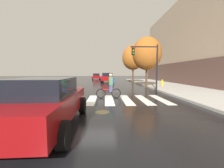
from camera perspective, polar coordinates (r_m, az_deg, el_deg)
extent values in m
plane|color=black|center=(9.16, -6.38, -6.41)|extent=(120.00, 120.00, 0.00)
cube|color=silver|center=(10.08, -27.74, -5.88)|extent=(0.55, 3.37, 0.01)
cube|color=silver|center=(9.66, -21.66, -6.11)|extent=(0.55, 3.37, 0.01)
cube|color=silver|center=(9.36, -15.10, -6.28)|extent=(0.55, 3.37, 0.01)
cube|color=silver|center=(9.18, -8.20, -6.37)|extent=(0.55, 3.37, 0.01)
cube|color=silver|center=(9.15, -1.14, -6.37)|extent=(0.55, 3.37, 0.01)
cube|color=silver|center=(9.25, 5.87, -6.27)|extent=(0.55, 3.37, 0.01)
cube|color=silver|center=(9.48, 12.64, -6.09)|extent=(0.55, 3.37, 0.01)
cube|color=silver|center=(9.83, 18.99, -5.84)|extent=(0.55, 3.37, 0.01)
cylinder|color=#473D1E|center=(6.42, -3.87, -11.23)|extent=(0.64, 0.64, 0.01)
cube|color=maroon|center=(5.12, -25.14, -7.87)|extent=(1.91, 4.62, 0.70)
cube|color=black|center=(4.89, -26.04, -1.07)|extent=(1.68, 2.22, 0.55)
cylinder|color=black|center=(6.89, -28.01, -7.79)|extent=(0.25, 0.68, 0.68)
cylinder|color=black|center=(6.35, -11.82, -8.37)|extent=(0.25, 0.68, 0.68)
cylinder|color=black|center=(3.60, -18.96, -18.94)|extent=(0.25, 0.68, 0.68)
cube|color=maroon|center=(25.49, -1.75, 2.40)|extent=(2.31, 4.95, 0.73)
cube|color=black|center=(25.31, -1.78, 3.86)|extent=(1.91, 2.43, 0.58)
cylinder|color=black|center=(27.12, -3.67, 1.76)|extent=(0.31, 0.73, 0.71)
cylinder|color=black|center=(27.00, 0.59, 1.75)|extent=(0.31, 0.73, 0.71)
cylinder|color=black|center=(24.06, -4.37, 1.37)|extent=(0.31, 0.73, 0.71)
cylinder|color=black|center=(23.93, 0.43, 1.37)|extent=(0.31, 0.73, 0.71)
cube|color=maroon|center=(35.34, -6.41, 2.90)|extent=(2.09, 4.43, 0.65)
cube|color=black|center=(35.19, -6.41, 3.84)|extent=(1.71, 2.18, 0.51)
cylinder|color=black|center=(36.71, -7.86, 2.44)|extent=(0.28, 0.65, 0.63)
cylinder|color=black|center=(36.76, -5.06, 2.47)|extent=(0.28, 0.65, 0.63)
cylinder|color=black|center=(33.97, -7.86, 2.26)|extent=(0.28, 0.65, 0.63)
cylinder|color=black|center=(34.01, -4.84, 2.29)|extent=(0.28, 0.65, 0.63)
torus|color=black|center=(9.73, 1.68, -3.76)|extent=(0.66, 0.10, 0.66)
torus|color=black|center=(9.63, -4.53, -3.86)|extent=(0.66, 0.10, 0.66)
cylinder|color=red|center=(9.63, -1.42, -2.17)|extent=(0.89, 0.11, 0.05)
cylinder|color=red|center=(9.64, -0.48, -1.74)|extent=(0.04, 0.04, 0.45)
cube|color=#384772|center=(9.63, -0.48, -1.44)|extent=(0.22, 0.29, 0.56)
cube|color=#3F724C|center=(9.59, -0.49, 1.23)|extent=(0.26, 0.38, 0.56)
sphere|color=tan|center=(9.58, -0.49, 3.62)|extent=(0.22, 0.22, 0.22)
cube|color=navy|center=(9.61, 0.58, 1.53)|extent=(0.18, 0.29, 0.40)
cylinder|color=black|center=(13.26, 17.67, 5.96)|extent=(0.14, 0.14, 4.20)
cylinder|color=black|center=(13.08, 12.79, 14.46)|extent=(2.40, 0.10, 0.10)
cube|color=black|center=(12.80, 8.51, 13.15)|extent=(0.24, 0.20, 0.76)
sphere|color=red|center=(12.74, 8.62, 14.28)|extent=(0.14, 0.14, 0.14)
sphere|color=gold|center=(12.70, 8.61, 13.22)|extent=(0.14, 0.14, 0.14)
sphere|color=green|center=(12.66, 8.59, 12.14)|extent=(0.14, 0.14, 0.14)
cylinder|color=gold|center=(17.64, 19.60, 0.27)|extent=(0.22, 0.22, 0.65)
sphere|color=gold|center=(17.62, 19.64, 1.45)|extent=(0.18, 0.18, 0.18)
cylinder|color=gold|center=(17.70, 20.09, 0.38)|extent=(0.12, 0.09, 0.09)
cylinder|color=#4C3823|center=(16.50, 13.72, 2.95)|extent=(0.24, 0.24, 2.58)
ellipsoid|color=#A5591E|center=(16.62, 13.90, 11.85)|extent=(3.21, 3.21, 3.69)
cylinder|color=#4C3823|center=(23.00, 8.40, 3.71)|extent=(0.24, 0.24, 2.74)
ellipsoid|color=#A5591E|center=(23.11, 8.48, 10.50)|extent=(3.41, 3.41, 3.92)
cube|color=brown|center=(28.52, 36.27, 3.50)|extent=(14.84, 24.07, 3.20)
cube|color=tan|center=(29.13, 36.88, 15.59)|extent=(14.55, 23.58, 9.02)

